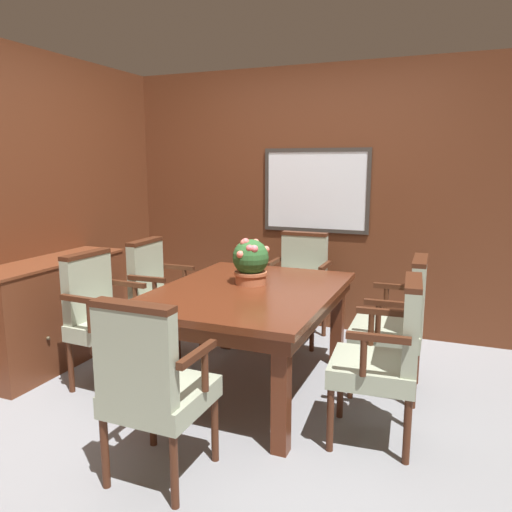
% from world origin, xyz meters
% --- Properties ---
extents(ground_plane, '(14.00, 14.00, 0.00)m').
position_xyz_m(ground_plane, '(0.00, 0.00, 0.00)').
color(ground_plane, gray).
extents(wall_back, '(7.20, 0.08, 2.45)m').
position_xyz_m(wall_back, '(0.00, 1.83, 1.23)').
color(wall_back, '#5B2D19').
rests_on(wall_back, ground_plane).
extents(wall_left, '(0.06, 7.20, 2.45)m').
position_xyz_m(wall_left, '(-1.83, 0.00, 1.23)').
color(wall_left, '#5B2D19').
rests_on(wall_left, ground_plane).
extents(dining_table, '(1.17, 1.54, 0.73)m').
position_xyz_m(dining_table, '(0.02, 0.29, 0.63)').
color(dining_table, '#562614').
rests_on(dining_table, ground_plane).
extents(chair_left_near, '(0.49, 0.52, 0.96)m').
position_xyz_m(chair_left_near, '(-0.96, -0.04, 0.53)').
color(chair_left_near, '#472314').
rests_on(chair_left_near, ground_plane).
extents(chair_right_near, '(0.50, 0.53, 0.96)m').
position_xyz_m(chair_right_near, '(1.00, -0.05, 0.53)').
color(chair_right_near, '#472314').
rests_on(chair_right_near, ground_plane).
extents(chair_head_far, '(0.51, 0.47, 0.96)m').
position_xyz_m(chair_head_far, '(0.04, 1.42, 0.53)').
color(chair_head_far, '#472314').
rests_on(chair_head_far, ground_plane).
extents(chair_left_far, '(0.48, 0.51, 0.96)m').
position_xyz_m(chair_left_far, '(-0.91, 0.62, 0.53)').
color(chair_left_far, '#472314').
rests_on(chair_left_far, ground_plane).
extents(chair_head_near, '(0.51, 0.47, 0.96)m').
position_xyz_m(chair_head_near, '(-0.00, -0.86, 0.53)').
color(chair_head_near, '#472314').
rests_on(chair_head_near, ground_plane).
extents(chair_right_far, '(0.48, 0.51, 0.96)m').
position_xyz_m(chair_right_far, '(0.98, 0.61, 0.53)').
color(chair_right_far, '#472314').
rests_on(chair_right_far, ground_plane).
extents(potted_plant, '(0.26, 0.27, 0.33)m').
position_xyz_m(potted_plant, '(-0.02, 0.42, 0.89)').
color(potted_plant, '#B2603D').
rests_on(potted_plant, dining_table).
extents(sideboard_cabinet, '(0.44, 1.29, 0.83)m').
position_xyz_m(sideboard_cabinet, '(-1.59, 0.14, 0.42)').
color(sideboard_cabinet, brown).
rests_on(sideboard_cabinet, ground_plane).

